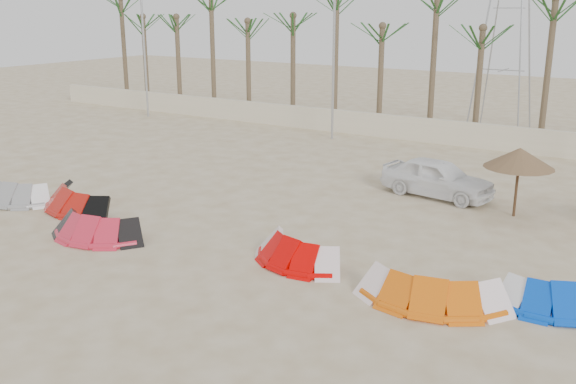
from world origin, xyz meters
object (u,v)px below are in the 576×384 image
Objects in this scene: car at (437,178)px; kite_grey at (21,191)px; kite_red_mid at (103,225)px; kite_red_right at (301,248)px; kite_orange at (437,285)px; parasol_left at (519,158)px; kite_red_left at (83,197)px; kite_blue at (564,292)px.

kite_grey is at bearing 133.03° from car.
kite_red_mid is 1.03× the size of kite_red_right.
kite_red_right is at bearing 175.22° from kite_orange.
kite_red_right is 8.84m from parasol_left.
kite_grey is 2.71m from kite_red_left.
kite_orange is at bearing -152.31° from car.
kite_blue is at bearing 10.96° from kite_red_mid.
parasol_left is at bearing 41.28° from kite_red_mid.
kite_red_mid is at bearing 151.75° from car.
kite_red_left and kite_red_mid have the same top height.
kite_red_right is 0.76× the size of car.
kite_red_right is 0.86× the size of kite_orange.
kite_blue is at bearing 7.70° from kite_red_right.
car is at bearing 128.30° from kite_blue.
kite_blue is (16.34, 0.84, -0.00)m from kite_red_left.
parasol_left is at bearing 90.28° from kite_orange.
kite_red_mid is at bearing -169.04° from kite_blue.
kite_red_left is 0.90× the size of car.
kite_red_mid is at bearing -10.13° from kite_grey.
kite_blue is 9.64m from car.
kite_blue is (6.97, 0.94, -0.00)m from kite_red_right.
kite_grey is 16.18m from kite_orange.
kite_orange is 1.13× the size of kite_blue.
kite_red_left is 13.35m from car.
kite_red_right is 7.03m from kite_blue.
kite_grey is 0.94× the size of kite_blue.
kite_red_left is 3.45m from kite_red_mid.
kite_red_left is 1.01× the size of kite_orange.
parasol_left is (13.53, 7.51, 1.69)m from kite_red_left.
kite_red_left and kite_blue have the same top height.
parasol_left is (-2.81, 6.68, 1.69)m from kite_blue.
kite_blue is (2.77, 1.29, -0.00)m from kite_orange.
kite_red_left is at bearing 179.35° from kite_red_right.
kite_grey is 0.94× the size of kite_red_mid.
kite_red_mid is 13.61m from kite_blue.
kite_red_left is 15.57m from parasol_left.
kite_red_left is 9.38m from kite_red_right.
kite_red_mid and kite_red_right have the same top height.
kite_grey is 5.67m from kite_red_mid.
car is at bearing 164.38° from parasol_left.
kite_red_mid is at bearing -138.72° from parasol_left.
kite_blue is (13.37, 2.59, -0.00)m from kite_red_mid.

